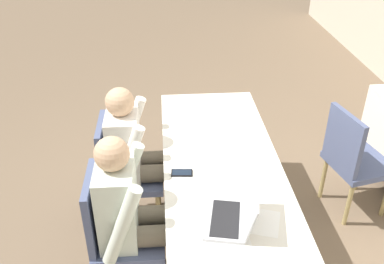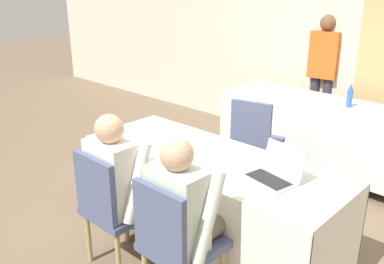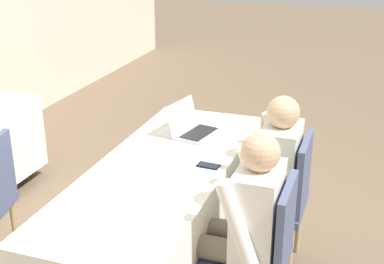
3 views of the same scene
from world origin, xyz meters
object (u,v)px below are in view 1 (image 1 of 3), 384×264
object	(u,v)px
chair_near_left	(123,170)
person_white_shirt	(131,209)
chair_near_right	(116,230)
person_checkered_shirt	(135,151)
laptop	(233,216)
chair_far_spare	(353,158)
cell_phone	(182,173)

from	to	relation	value
chair_near_left	person_white_shirt	world-z (taller)	person_white_shirt
chair_near_right	person_checkered_shirt	bearing A→B (deg)	-9.33
laptop	person_checkered_shirt	bearing A→B (deg)	-135.26
person_white_shirt	chair_near_left	bearing A→B (deg)	9.33
person_checkered_shirt	person_white_shirt	xyz separation A→B (m)	(0.63, 0.00, 0.00)
chair_far_spare	person_white_shirt	xyz separation A→B (m)	(0.65, -1.67, 0.16)
chair_near_left	person_white_shirt	size ratio (longest dim) A/B	0.78
chair_far_spare	person_white_shirt	bearing A→B (deg)	98.22
chair_near_left	person_white_shirt	distance (m)	0.66
cell_phone	chair_near_right	xyz separation A→B (m)	(0.22, -0.42, -0.25)
cell_phone	chair_near_left	distance (m)	0.64
chair_near_left	chair_far_spare	distance (m)	1.77
chair_near_left	chair_near_right	world-z (taller)	same
chair_near_right	person_checkered_shirt	distance (m)	0.66
chair_near_left	person_white_shirt	bearing A→B (deg)	-170.67
laptop	chair_near_left	size ratio (longest dim) A/B	0.43
cell_phone	chair_far_spare	size ratio (longest dim) A/B	0.16
laptop	chair_far_spare	xyz separation A→B (m)	(-0.90, 1.10, -0.29)
chair_near_right	person_white_shirt	distance (m)	0.19
cell_phone	person_checkered_shirt	xyz separation A→B (m)	(-0.41, -0.32, -0.09)
cell_phone	chair_near_left	world-z (taller)	chair_near_left
cell_phone	chair_far_spare	distance (m)	1.44
person_checkered_shirt	person_white_shirt	bearing A→B (deg)	-180.00
laptop	cell_phone	xyz separation A→B (m)	(-0.46, -0.25, -0.04)
chair_near_right	person_white_shirt	xyz separation A→B (m)	(0.00, 0.10, 0.16)
chair_near_right	person_white_shirt	world-z (taller)	person_white_shirt
laptop	person_checkered_shirt	world-z (taller)	person_checkered_shirt
laptop	cell_phone	distance (m)	0.53
chair_near_right	chair_far_spare	xyz separation A→B (m)	(-0.65, 1.77, 0.00)
chair_near_right	chair_far_spare	distance (m)	1.89
laptop	chair_far_spare	size ratio (longest dim) A/B	0.43
chair_near_left	person_checkered_shirt	distance (m)	0.19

